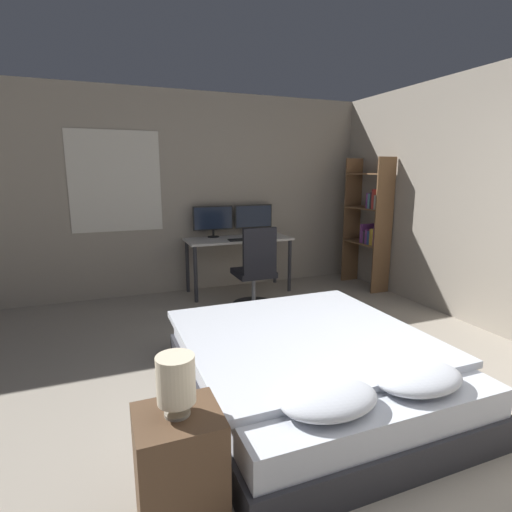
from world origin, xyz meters
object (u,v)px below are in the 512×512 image
(bedside_lamp, at_px, (176,380))
(computer_mouse, at_px, (263,238))
(desk, at_px, (238,245))
(nightstand, at_px, (180,470))
(bookshelf, at_px, (370,220))
(monitor_left, at_px, (213,219))
(monitor_right, at_px, (254,217))
(keyboard, at_px, (243,239))
(bed, at_px, (309,368))
(office_chair, at_px, (255,276))

(bedside_lamp, relative_size, computer_mouse, 4.02)
(desk, xyz_separation_m, computer_mouse, (0.29, -0.19, 0.12))
(nightstand, height_order, bookshelf, bookshelf)
(bedside_lamp, xyz_separation_m, computer_mouse, (1.78, 3.30, 0.04))
(monitor_left, height_order, bookshelf, bookshelf)
(nightstand, xyz_separation_m, monitor_left, (1.20, 3.69, 0.72))
(monitor_left, distance_m, monitor_right, 0.60)
(desk, bearing_deg, monitor_right, 33.13)
(desk, height_order, computer_mouse, computer_mouse)
(keyboard, xyz_separation_m, bookshelf, (1.81, -0.29, 0.22))
(bed, xyz_separation_m, desk, (0.40, 2.74, 0.43))
(monitor_left, bearing_deg, office_chair, -74.00)
(bed, distance_m, computer_mouse, 2.69)
(bed, xyz_separation_m, office_chair, (0.36, 2.01, 0.17))
(bedside_lamp, xyz_separation_m, desk, (1.50, 3.49, -0.08))
(monitor_left, relative_size, office_chair, 0.55)
(desk, relative_size, office_chair, 1.41)
(nightstand, height_order, bedside_lamp, bedside_lamp)
(bed, bearing_deg, office_chair, 79.82)
(nightstand, height_order, monitor_left, monitor_left)
(monitor_left, relative_size, computer_mouse, 7.97)
(bedside_lamp, distance_m, monitor_right, 4.11)
(bedside_lamp, height_order, monitor_right, monitor_right)
(computer_mouse, bearing_deg, bookshelf, -10.91)
(bed, xyz_separation_m, computer_mouse, (0.68, 2.55, 0.55))
(computer_mouse, height_order, bookshelf, bookshelf)
(desk, bearing_deg, bed, -98.24)
(nightstand, bearing_deg, monitor_right, 64.03)
(keyboard, relative_size, bookshelf, 0.21)
(bed, bearing_deg, monitor_left, 88.10)
(monitor_right, height_order, keyboard, monitor_right)
(bed, relative_size, bedside_lamp, 7.19)
(monitor_left, relative_size, keyboard, 1.43)
(monitor_right, relative_size, keyboard, 1.43)
(monitor_left, bearing_deg, bed, -91.90)
(monitor_right, distance_m, keyboard, 0.54)
(computer_mouse, relative_size, bookshelf, 0.04)
(bedside_lamp, height_order, monitor_left, monitor_left)
(keyboard, bearing_deg, office_chair, -93.77)
(monitor_left, bearing_deg, monitor_right, 0.00)
(desk, xyz_separation_m, office_chair, (-0.04, -0.73, -0.26))
(desk, bearing_deg, monitor_left, 146.87)
(desk, bearing_deg, bookshelf, -15.02)
(bed, xyz_separation_m, bedside_lamp, (-1.10, -0.75, 0.51))
(bed, relative_size, bookshelf, 1.10)
(nightstand, relative_size, monitor_right, 1.03)
(bedside_lamp, height_order, computer_mouse, bedside_lamp)
(bed, height_order, desk, desk)
(bed, height_order, office_chair, office_chair)
(desk, distance_m, monitor_right, 0.50)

